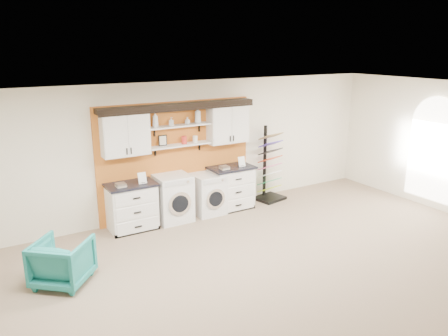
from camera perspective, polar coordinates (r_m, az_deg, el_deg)
floor at (r=6.51m, az=9.53°, el=-16.88°), size 10.00×10.00×0.00m
ceiling at (r=5.54m, az=10.84°, el=8.35°), size 10.00×10.00×0.00m
wall_back at (r=9.15m, az=-6.30°, el=2.44°), size 10.00×0.00×10.00m
accent_panel at (r=9.16m, az=-6.17°, el=1.18°), size 3.40×0.07×2.40m
upper_cabinet_left at (r=8.46m, az=-12.81°, el=4.39°), size 0.90×0.35×0.84m
upper_cabinet_right at (r=9.38m, az=0.46°, el=5.86°), size 0.90×0.35×0.84m
shelf_lower at (r=8.94m, az=-5.79°, el=3.00°), size 1.32×0.28×0.03m
shelf_upper at (r=8.86m, az=-5.86°, el=5.52°), size 1.32×0.28×0.03m
crown_molding at (r=8.81m, az=-5.97°, el=8.08°), size 3.30×0.41×0.13m
window_arched at (r=10.47m, az=25.62°, el=2.58°), size 0.06×1.10×2.25m
picture_frame at (r=8.82m, az=-8.01°, el=3.58°), size 0.18×0.02×0.22m
canister_red at (r=8.96m, az=-5.23°, el=3.67°), size 0.11×0.11×0.16m
canister_cream at (r=9.07m, az=-3.80°, el=3.78°), size 0.10×0.10×0.14m
base_cabinet_left at (r=8.70m, az=-11.93°, el=-4.94°), size 0.95×0.66×0.93m
base_cabinet_right at (r=9.60m, az=0.92°, el=-2.56°), size 0.97×0.66×0.95m
washer at (r=8.98m, az=-6.68°, el=-3.91°), size 0.69×0.71×0.97m
dryer at (r=9.33m, az=-2.12°, el=-3.37°), size 0.62×0.71×0.87m
sample_rack at (r=10.18m, az=5.95°, el=-1.17°), size 0.72×0.64×1.73m
armchair at (r=7.13m, az=-20.35°, el=-11.39°), size 1.08×1.08×0.71m
soap_bottle_a at (r=8.64m, az=-8.97°, el=6.27°), size 0.14×0.14×0.30m
soap_bottle_b at (r=8.77m, az=-6.90°, el=6.05°), size 0.11×0.11×0.17m
soap_bottle_c at (r=8.92m, az=-4.81°, el=6.19°), size 0.15×0.15×0.14m
soap_bottle_d at (r=9.01m, az=-3.46°, el=6.95°), size 0.19×0.19×0.34m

